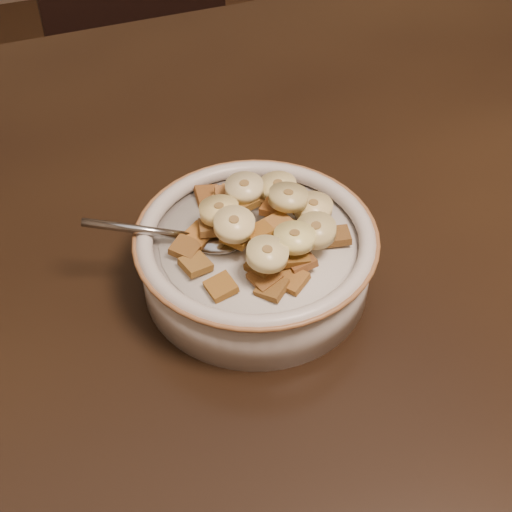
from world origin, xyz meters
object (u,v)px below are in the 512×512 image
object	(u,v)px
cereal_bowl	(256,263)
spoon	(219,239)
chair	(160,96)
table	(295,253)

from	to	relation	value
cereal_bowl	spoon	world-z (taller)	spoon
chair	spoon	world-z (taller)	chair
spoon	cereal_bowl	bearing A→B (deg)	90.00
spoon	table	bearing A→B (deg)	129.26
chair	cereal_bowl	size ratio (longest dim) A/B	4.56
chair	cereal_bowl	world-z (taller)	chair
table	cereal_bowl	xyz separation A→B (m)	(-0.05, -0.04, 0.04)
chair	cereal_bowl	xyz separation A→B (m)	(-0.09, -0.82, 0.35)
table	spoon	distance (m)	0.11
table	chair	bearing A→B (deg)	85.64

